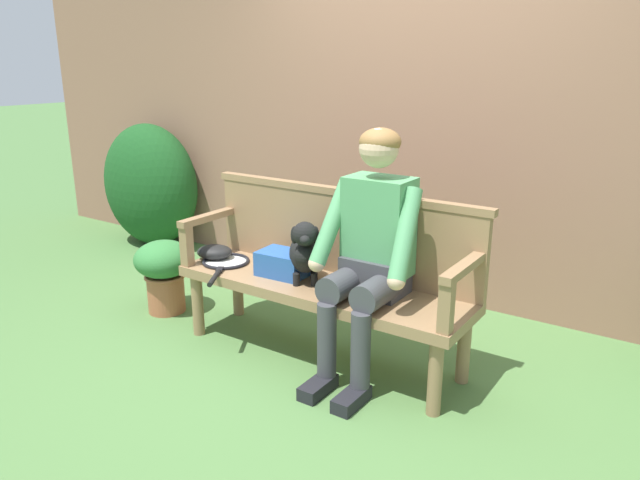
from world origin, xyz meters
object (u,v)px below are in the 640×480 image
(potted_plant, at_px, (164,270))
(person_seated, at_px, (371,246))
(garden_bench, at_px, (320,293))
(baseball_glove, at_px, (215,252))
(tennis_racket, at_px, (225,263))
(sports_bag, at_px, (283,263))
(dog_on_bench, at_px, (305,250))

(potted_plant, bearing_deg, person_seated, 1.47)
(garden_bench, xyz_separation_m, baseball_glove, (-0.78, -0.02, 0.10))
(person_seated, bearing_deg, garden_bench, 178.10)
(person_seated, relative_size, tennis_racket, 2.34)
(garden_bench, xyz_separation_m, potted_plant, (-1.22, -0.05, -0.09))
(sports_bag, bearing_deg, garden_bench, 2.24)
(potted_plant, bearing_deg, garden_bench, 2.36)
(garden_bench, distance_m, tennis_racket, 0.66)
(dog_on_bench, xyz_separation_m, sports_bag, (-0.17, 0.03, -0.12))
(person_seated, height_order, sports_bag, person_seated)
(potted_plant, bearing_deg, baseball_glove, 3.72)
(garden_bench, xyz_separation_m, dog_on_bench, (-0.07, -0.04, 0.25))
(garden_bench, height_order, potted_plant, potted_plant)
(dog_on_bench, bearing_deg, tennis_racket, -177.76)
(baseball_glove, bearing_deg, tennis_racket, -45.72)
(garden_bench, distance_m, dog_on_bench, 0.26)
(garden_bench, height_order, person_seated, person_seated)
(garden_bench, bearing_deg, tennis_racket, -174.79)
(person_seated, xyz_separation_m, dog_on_bench, (-0.39, -0.03, -0.09))
(tennis_racket, bearing_deg, dog_on_bench, 2.24)
(person_seated, relative_size, dog_on_bench, 3.53)
(potted_plant, bearing_deg, tennis_racket, -0.97)
(baseball_glove, relative_size, potted_plant, 0.45)
(person_seated, xyz_separation_m, tennis_racket, (-0.98, -0.05, -0.26))
(dog_on_bench, distance_m, sports_bag, 0.21)
(dog_on_bench, distance_m, potted_plant, 1.20)
(dog_on_bench, relative_size, baseball_glove, 1.70)
(person_seated, relative_size, potted_plant, 2.67)
(person_seated, relative_size, sports_bag, 4.71)
(person_seated, distance_m, sports_bag, 0.60)
(garden_bench, height_order, tennis_racket, tennis_racket)
(dog_on_bench, xyz_separation_m, potted_plant, (-1.15, -0.01, -0.34))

